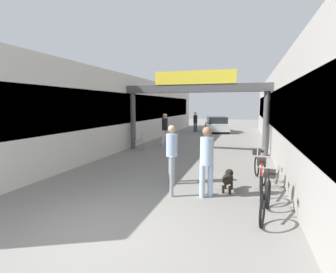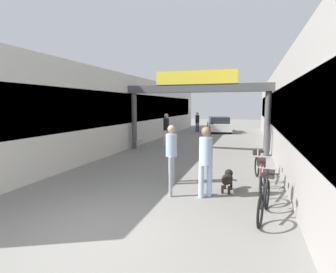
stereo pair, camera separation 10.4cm
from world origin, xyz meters
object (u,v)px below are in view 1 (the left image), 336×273
(dog_on_leash, at_px, (228,178))
(cafe_chair_aluminium_nearer, at_px, (141,140))
(pedestrian_companion, at_px, (172,150))
(bicycle_silver_third, at_px, (259,166))
(pedestrian_carrying_crate, at_px, (165,127))
(bicycle_red_second, at_px, (261,179))
(bollard_post_metal, at_px, (172,176))
(pedestrian_with_dog, at_px, (207,157))
(bicycle_black_nearest, at_px, (266,196))
(parked_car_white, at_px, (217,125))
(pedestrian_elderly_walking, at_px, (195,121))

(dog_on_leash, xyz_separation_m, cafe_chair_aluminium_nearer, (-4.87, 5.46, 0.19))
(pedestrian_companion, xyz_separation_m, bicycle_silver_third, (2.54, 1.14, -0.57))
(pedestrian_carrying_crate, xyz_separation_m, dog_on_leash, (4.22, -7.56, -0.72))
(bicycle_red_second, bearing_deg, dog_on_leash, 172.72)
(bicycle_red_second, bearing_deg, bollard_post_metal, -160.02)
(pedestrian_with_dog, height_order, bicycle_red_second, pedestrian_with_dog)
(pedestrian_companion, height_order, bicycle_black_nearest, pedestrian_companion)
(pedestrian_carrying_crate, xyz_separation_m, bollard_post_metal, (2.87, -8.47, -0.52))
(dog_on_leash, bearing_deg, bicycle_red_second, -7.28)
(pedestrian_with_dog, height_order, pedestrian_carrying_crate, pedestrian_carrying_crate)
(pedestrian_with_dog, xyz_separation_m, parked_car_white, (-1.62, 16.55, -0.40))
(bicycle_black_nearest, relative_size, bollard_post_metal, 1.57)
(dog_on_leash, xyz_separation_m, bicycle_black_nearest, (0.90, -1.42, 0.09))
(bicycle_black_nearest, height_order, cafe_chair_aluminium_nearer, bicycle_black_nearest)
(bicycle_silver_third, bearing_deg, pedestrian_companion, -155.85)
(pedestrian_companion, xyz_separation_m, pedestrian_carrying_crate, (-2.54, 7.31, 0.06))
(pedestrian_elderly_walking, distance_m, parked_car_white, 1.90)
(bicycle_red_second, distance_m, parked_car_white, 16.27)
(cafe_chair_aluminium_nearer, distance_m, parked_car_white, 10.79)
(pedestrian_companion, height_order, bicycle_silver_third, pedestrian_companion)
(pedestrian_with_dog, xyz_separation_m, pedestrian_carrying_crate, (-3.72, 8.22, 0.02))
(bicycle_red_second, height_order, parked_car_white, parked_car_white)
(bicycle_red_second, bearing_deg, pedestrian_elderly_walking, 107.10)
(pedestrian_with_dog, relative_size, pedestrian_elderly_walking, 1.05)
(pedestrian_companion, height_order, bicycle_red_second, pedestrian_companion)
(pedestrian_elderly_walking, bearing_deg, cafe_chair_aluminium_nearer, -95.68)
(pedestrian_companion, bearing_deg, bicycle_silver_third, 24.15)
(pedestrian_companion, distance_m, cafe_chair_aluminium_nearer, 6.12)
(pedestrian_carrying_crate, relative_size, bollard_post_metal, 1.72)
(bicycle_silver_third, height_order, cafe_chair_aluminium_nearer, bicycle_silver_third)
(bicycle_silver_third, bearing_deg, dog_on_leash, -121.77)
(bicycle_black_nearest, bearing_deg, dog_on_leash, 122.20)
(pedestrian_with_dog, relative_size, bicycle_silver_third, 1.08)
(pedestrian_with_dog, distance_m, pedestrian_carrying_crate, 9.02)
(pedestrian_carrying_crate, distance_m, bicycle_black_nearest, 10.35)
(pedestrian_with_dog, distance_m, dog_on_leash, 1.08)
(bicycle_red_second, distance_m, cafe_chair_aluminium_nearer, 7.98)
(bicycle_black_nearest, distance_m, bicycle_red_second, 1.31)
(bicycle_red_second, xyz_separation_m, bicycle_silver_third, (0.01, 1.49, 0.00))
(bollard_post_metal, height_order, cafe_chair_aluminium_nearer, bollard_post_metal)
(dog_on_leash, bearing_deg, bollard_post_metal, -146.03)
(pedestrian_carrying_crate, bearing_deg, parked_car_white, 75.83)
(bicycle_black_nearest, height_order, parked_car_white, parked_car_white)
(pedestrian_companion, relative_size, bicycle_silver_third, 1.05)
(pedestrian_carrying_crate, xyz_separation_m, pedestrian_elderly_walking, (0.33, 7.74, -0.07))
(bicycle_red_second, height_order, bollard_post_metal, bollard_post_metal)
(pedestrian_companion, relative_size, bicycle_red_second, 1.04)
(bicycle_red_second, height_order, cafe_chair_aluminium_nearer, bicycle_red_second)
(dog_on_leash, height_order, parked_car_white, parked_car_white)
(pedestrian_companion, relative_size, bicycle_black_nearest, 1.05)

